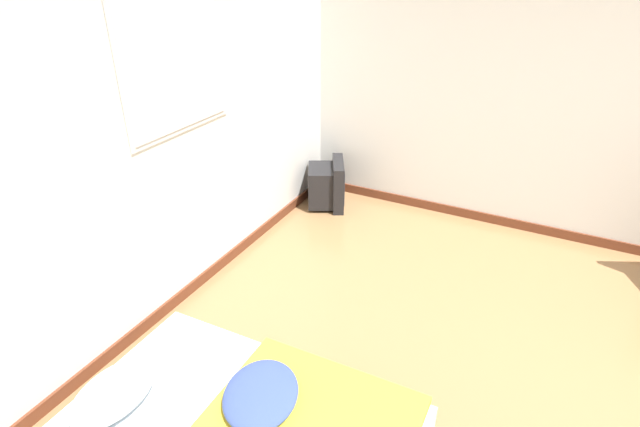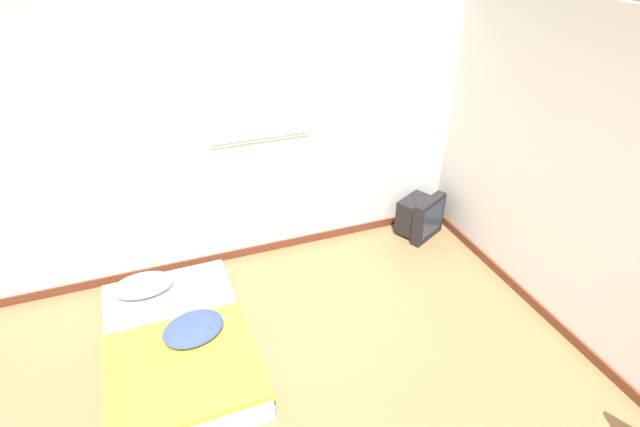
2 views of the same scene
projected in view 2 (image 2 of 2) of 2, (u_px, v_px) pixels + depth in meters
wall_back at (210, 143)px, 4.52m from camera, size 7.41×0.08×2.60m
mattress_bed at (177, 342)px, 4.03m from camera, size 1.14×1.83×0.30m
crt_tv at (420, 216)px, 5.46m from camera, size 0.55×0.51×0.48m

